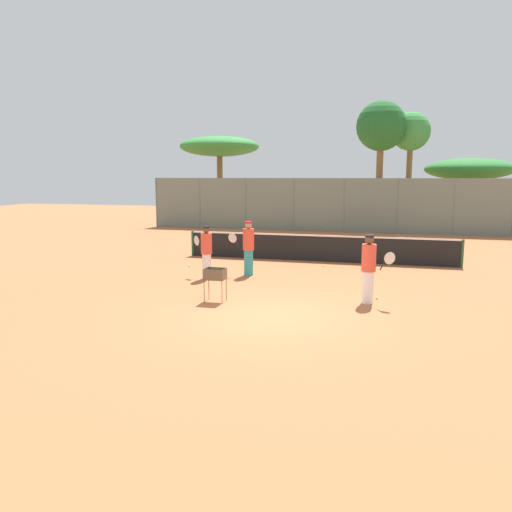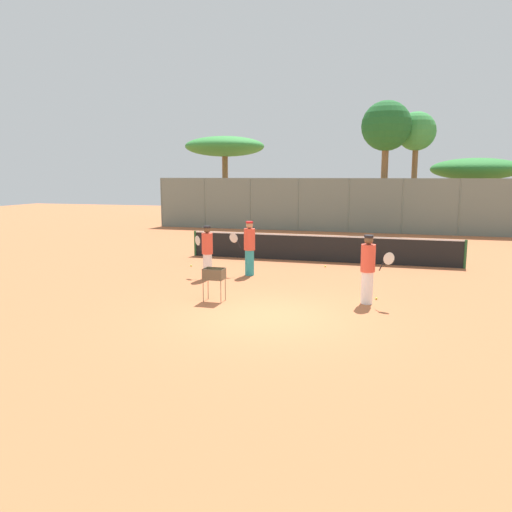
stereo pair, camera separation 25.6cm
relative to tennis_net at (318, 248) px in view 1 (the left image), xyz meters
The scene contains 16 objects.
ground_plane 8.23m from the tennis_net, 90.00° to the right, with size 80.00×80.00×0.00m, color #B7663D.
tennis_net is the anchor object (origin of this frame).
back_fence 10.87m from the tennis_net, 90.00° to the left, with size 24.95×0.08×3.25m.
tree_0 18.54m from the tennis_net, 65.12° to the left, with size 5.78×5.78×4.55m.
tree_1 15.33m from the tennis_net, 74.85° to the left, with size 2.40×2.40×7.34m.
tree_2 14.12m from the tennis_net, 81.32° to the left, with size 3.04×3.04×7.94m.
tree_3 19.55m from the tennis_net, 121.20° to the left, with size 5.89×5.89×6.28m.
player_white_outfit 6.67m from the tennis_net, 70.18° to the right, with size 0.92×0.42×1.86m.
player_red_cap 5.36m from the tennis_net, 125.64° to the right, with size 0.82×0.58×1.77m.
player_yellow_shirt 3.96m from the tennis_net, 119.25° to the right, with size 0.95×0.39×1.87m.
ball_cart 7.39m from the tennis_net, 103.91° to the right, with size 0.56×0.41×0.92m.
tennis_ball_0 3.30m from the tennis_net, 133.10° to the right, with size 0.07×0.07×0.07m, color #D1E54C.
tennis_ball_1 6.28m from the tennis_net, 66.61° to the right, with size 0.07×0.07×0.07m, color #D1E54C.
tennis_ball_2 5.19m from the tennis_net, 151.29° to the right, with size 0.07×0.07×0.07m, color #D1E54C.
tennis_ball_3 1.35m from the tennis_net, 71.83° to the right, with size 0.07×0.07×0.07m, color #D1E54C.
parked_car 15.81m from the tennis_net, 115.79° to the left, with size 4.20×1.70×1.60m.
Camera 1 is at (2.78, -11.52, 3.43)m, focal length 35.00 mm.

